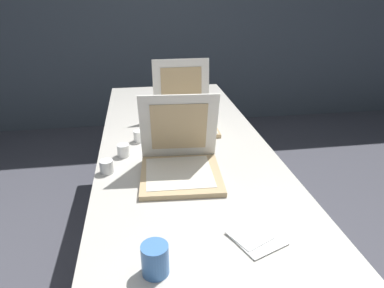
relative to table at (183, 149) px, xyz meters
The scene contains 9 objects.
wall_back 2.32m from the table, 90.00° to the left, with size 10.00×0.10×2.60m, color #4C5660.
table is the anchor object (origin of this frame).
pizza_box_front 0.36m from the table, 99.61° to the right, with size 0.36×0.37×0.35m.
pizza_box_middle 0.24m from the table, 80.01° to the left, with size 0.34×0.37×0.36m.
cup_white_near_center 0.34m from the table, 158.02° to the right, with size 0.06×0.06×0.06m, color white.
cup_white_mid 0.24m from the table, behind, with size 0.06×0.06×0.06m, color white.
cup_white_near_left 0.47m from the table, 143.32° to the right, with size 0.06×0.06×0.06m, color white.
cup_printed_front 0.92m from the table, 102.50° to the right, with size 0.08×0.08×0.10m, color #477FCC.
napkin_pile 0.81m from the table, 80.82° to the right, with size 0.19×0.19×0.01m.
Camera 1 is at (-0.21, -1.03, 1.47)m, focal length 32.24 mm.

